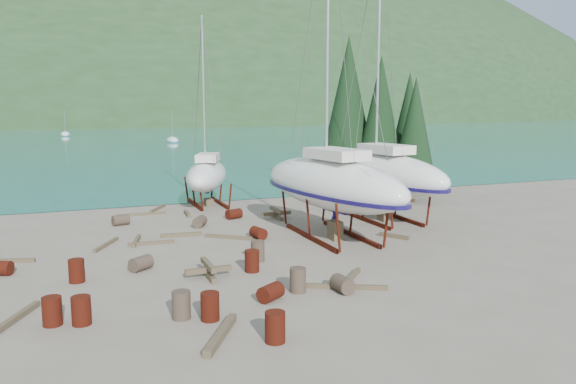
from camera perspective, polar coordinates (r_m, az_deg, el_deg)
name	(u,v)px	position (r m, az deg, el deg)	size (l,w,h in m)	color
ground	(271,258)	(24.55, -1.78, -6.72)	(600.00, 600.00, 0.00)	#6B6154
bay_water	(80,118)	(337.43, -20.40, 7.08)	(700.00, 700.00, 0.00)	#1A7085
far_hill	(80,118)	(342.42, -20.42, 7.09)	(800.00, 360.00, 110.00)	#1F361B
far_house_center	(27,117)	(212.64, -25.03, 6.95)	(6.60, 5.60, 5.60)	beige
far_house_right	(174,116)	(215.67, -11.55, 7.60)	(6.60, 5.60, 5.60)	beige
cypress_near_right	(380,117)	(39.94, 9.37, 7.54)	(3.60, 3.60, 10.00)	black
cypress_mid_right	(415,130)	(39.09, 12.75, 6.14)	(3.06, 3.06, 8.50)	black
cypress_back_left	(348,104)	(40.95, 6.13, 8.86)	(4.14, 4.14, 11.50)	black
cypress_far_right	(409,124)	(42.40, 12.16, 6.74)	(3.24, 3.24, 9.00)	black
moored_boat_mid	(173,140)	(104.02, -11.64, 5.16)	(2.00, 5.00, 6.05)	white
moored_boat_far	(65,134)	(132.41, -21.68, 5.46)	(2.00, 5.00, 6.05)	white
large_sailboat_near	(331,183)	(27.85, 4.40, 0.93)	(4.94, 11.28, 17.19)	white
large_sailboat_far	(381,173)	(32.78, 9.38, 1.90)	(4.64, 10.80, 16.54)	white
small_sailboat_shore	(207,175)	(37.49, -8.24, 1.72)	(5.08, 8.03, 12.29)	white
worker	(335,217)	(28.98, 4.77, -2.53)	(0.65, 0.43, 1.79)	navy
drum_0	(52,311)	(18.63, -22.84, -11.09)	(0.58, 0.58, 0.88)	#5D1A10
drum_1	(342,284)	(20.23, 5.55, -9.30)	(0.58, 0.58, 0.88)	#2D2823
drum_2	(0,268)	(24.75, -27.23, -6.88)	(0.58, 0.58, 0.88)	#5D1A10
drum_3	(275,327)	(16.08, -1.31, -13.56)	(0.58, 0.58, 0.88)	#5D1A10
drum_4	(234,214)	(32.98, -5.51, -2.23)	(0.58, 0.58, 0.88)	#5D1A10
drum_5	(258,251)	(23.98, -3.09, -6.01)	(0.58, 0.58, 0.88)	#2D2823
drum_6	(258,233)	(28.00, -3.03, -4.18)	(0.58, 0.58, 0.88)	#5D1A10
drum_8	(77,271)	(22.60, -20.68, -7.50)	(0.58, 0.58, 0.88)	#5D1A10
drum_9	(121,220)	(32.43, -16.63, -2.75)	(0.58, 0.58, 0.88)	#2D2823
drum_10	(210,306)	(17.76, -7.93, -11.44)	(0.58, 0.58, 0.88)	#5D1A10
drum_11	(200,222)	(31.05, -8.94, -2.98)	(0.58, 0.58, 0.88)	#2D2823
drum_12	(271,292)	(19.30, -1.77, -10.16)	(0.58, 0.58, 0.88)	#5D1A10
drum_13	(81,311)	(18.36, -20.26, -11.23)	(0.58, 0.58, 0.88)	#5D1A10
drum_14	(252,261)	(22.52, -3.68, -7.00)	(0.58, 0.58, 0.88)	#5D1A10
drum_15	(141,263)	(23.44, -14.71, -7.03)	(0.58, 0.58, 0.88)	#2D2823
drum_16	(181,305)	(18.02, -10.78, -11.21)	(0.58, 0.58, 0.88)	#2D2823
drum_17	(298,280)	(20.11, 1.00, -8.92)	(0.58, 0.58, 0.88)	#2D2823
timber_0	(142,214)	(35.04, -14.66, -2.19)	(0.14, 2.89, 0.14)	brown
timber_1	(394,236)	(28.66, 10.73, -4.41)	(0.19, 1.64, 0.19)	brown
timber_4	(136,241)	(28.18, -15.16, -4.82)	(0.17, 2.13, 0.17)	brown
timber_5	(345,287)	(20.64, 5.83, -9.54)	(0.16, 3.06, 0.16)	brown
timber_6	(187,214)	(34.51, -10.20, -2.17)	(0.19, 1.79, 0.19)	brown
timber_7	(353,276)	(21.89, 6.57, -8.47)	(0.17, 1.81, 0.17)	brown
timber_8	(182,235)	(28.94, -10.76, -4.29)	(0.19, 2.07, 0.19)	brown
timber_9	(158,208)	(36.74, -13.09, -1.63)	(0.15, 2.45, 0.15)	brown
timber_10	(228,237)	(28.17, -6.07, -4.57)	(0.16, 2.52, 0.16)	brown
timber_11	(151,243)	(27.62, -13.71, -5.05)	(0.15, 2.17, 0.15)	brown
timber_14	(17,317)	(19.60, -25.80, -11.37)	(0.18, 2.46, 0.18)	brown
timber_15	(106,245)	(27.91, -17.99, -5.10)	(0.15, 2.60, 0.15)	brown
timber_16	(221,334)	(16.56, -6.83, -14.16)	(0.23, 2.72, 0.23)	brown
timber_17	(1,261)	(26.69, -27.13, -6.25)	(0.16, 2.78, 0.16)	brown
timber_pile_fore	(208,270)	(21.99, -8.09, -7.84)	(1.80, 1.80, 0.60)	brown
timber_pile_aft	(276,213)	(32.93, -1.20, -2.19)	(1.80, 1.80, 0.60)	brown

